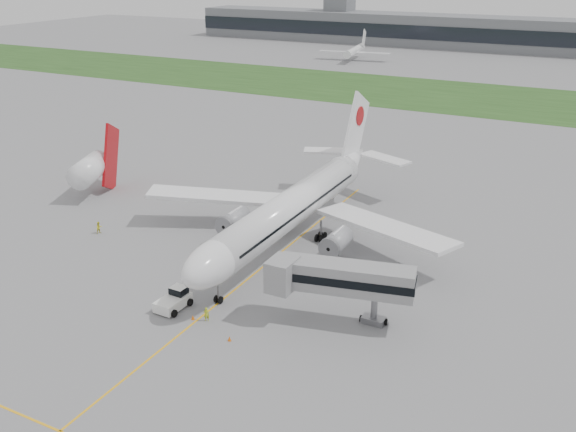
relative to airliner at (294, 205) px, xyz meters
The scene contains 14 objects.
ground 7.47m from the airliner, 90.00° to the right, with size 600.00×600.00×0.00m, color slate.
apron_markings 11.38m from the airliner, 90.00° to the right, with size 70.00×70.00×0.04m, color #FFB116, non-canonical shape.
grass_strip 115.27m from the airliner, 90.00° to the left, with size 600.00×50.00×0.02m, color #24461A.
terminal_building 225.01m from the airliner, 90.00° to the left, with size 320.00×22.30×14.00m.
control_tower 244.38m from the airliner, 111.62° to the left, with size 12.00×12.00×56.00m, color slate, non-canonical shape.
airliner is the anchor object (origin of this frame).
pushback_tug 23.84m from the airliner, 99.82° to the right, with size 3.12×4.49×2.25m.
jet_bridge 22.22m from the airliner, 51.15° to the right, with size 15.66×7.56×7.35m.
safety_cone_left 24.98m from the airliner, 91.17° to the right, with size 0.41×0.41×0.56m, color #E05F0B.
safety_cone_right 27.29m from the airliner, 78.18° to the right, with size 0.39×0.39×0.54m, color #E05F0B.
ground_crew_near 24.40m from the airliner, 87.51° to the right, with size 0.63×0.41×1.73m, color #B9CD22.
ground_crew_far 29.37m from the airliner, 158.58° to the right, with size 0.89×0.69×1.83m, color yellow.
neighbor_aircraft 39.36m from the airliner, behind, with size 7.27×15.10×12.25m.
distant_aircraft_left 177.71m from the airliner, 109.05° to the left, with size 28.35×25.01×10.84m, color white, non-canonical shape.
Camera 1 is at (37.80, -70.31, 37.89)m, focal length 40.00 mm.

